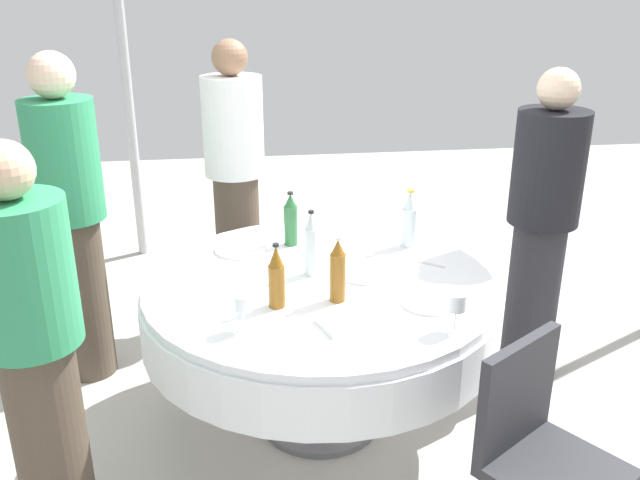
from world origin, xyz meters
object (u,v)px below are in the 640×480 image
Objects in this scene: wine_glass_south at (456,303)px; plate_left at (430,301)px; plate_far at (364,272)px; person_west at (71,216)px; bottle_amber_inner at (277,278)px; plate_near at (241,249)px; chair_front at (538,445)px; dining_table at (320,310)px; person_right at (235,181)px; person_inner at (35,350)px; bottle_green_south at (291,220)px; bottle_amber_west at (338,271)px; bottle_clear_right at (311,245)px; person_east at (541,225)px; wine_glass_inner at (243,304)px; bottle_clear_east at (409,220)px.

plate_left is (0.23, 0.03, -0.11)m from wine_glass_south.
person_west reaches higher than plate_far.
bottle_amber_inner reaches higher than plate_near.
plate_left is 0.72m from chair_front.
person_right is (1.12, 0.34, 0.28)m from dining_table.
person_inner reaches higher than wine_glass_south.
plate_near is 0.97× the size of plate_far.
dining_table is 6.04× the size of plate_far.
person_right reaches higher than plate_far.
person_right is (0.69, 0.26, 0.01)m from bottle_green_south.
bottle_green_south is 0.88m from plate_left.
bottle_amber_west is 0.28m from bottle_clear_right.
bottle_clear_right is 1.20× the size of plate_near.
bottle_amber_west is 0.71m from plate_near.
wine_glass_south is (-0.29, -0.65, -0.01)m from bottle_amber_inner.
plate_near is at bearing 40.96° from wine_glass_south.
wine_glass_south is at bearing -115.95° from person_inner.
bottle_clear_right is 0.27m from plate_far.
chair_front is (-0.38, -1.68, -0.28)m from person_inner.
plate_far is 0.97m from person_east.
person_east is 2.35m from person_inner.
person_right is 1.91× the size of chair_front.
person_right reaches higher than wine_glass_inner.
bottle_amber_inner is 0.16× the size of person_west.
person_west reaches higher than person_east.
bottle_green_south is 1.11× the size of plate_left.
person_inner is (-0.59, 1.26, 0.05)m from plate_far.
plate_left is 0.39m from plate_far.
plate_left is 0.15× the size of person_west.
person_west is at bearing 48.97° from bottle_amber_inner.
bottle_amber_west is 1.02× the size of bottle_amber_inner.
person_east is at bearing -79.14° from bottle_clear_right.
bottle_amber_west is 0.44m from wine_glass_inner.
person_right is 2.29m from chair_front.
person_west reaches higher than chair_front.
wine_glass_south is 0.56m from chair_front.
person_inner is (-0.94, 0.72, 0.05)m from plate_near.
bottle_clear_right is 0.46m from plate_near.
plate_far is at bearing 23.32° from wine_glass_south.
wine_glass_inner is at bearing 99.48° from plate_left.
bottle_clear_east is at bearing -50.43° from bottle_amber_inner.
person_inner is at bearing 120.07° from bottle_clear_east.
wine_glass_inner is 0.73m from person_inner.
bottle_clear_east is at bearing -93.12° from plate_near.
bottle_green_south reaches higher than plate_left.
bottle_green_south is 1.76× the size of wine_glass_south.
bottle_amber_inner is 0.67m from bottle_green_south.
plate_far is at bearing -95.57° from bottle_clear_right.
person_west is (1.11, 1.60, 0.02)m from wine_glass_south.
plate_near is (0.59, 0.38, -0.12)m from bottle_amber_west.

